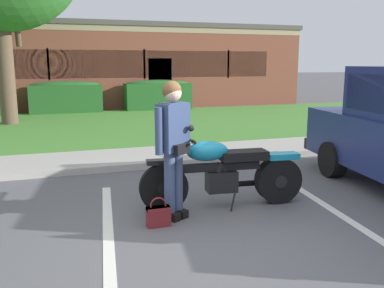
% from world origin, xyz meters
% --- Properties ---
extents(ground_plane, '(140.00, 140.00, 0.00)m').
position_xyz_m(ground_plane, '(0.00, 0.00, 0.00)').
color(ground_plane, '#565659').
extents(curb_strip, '(60.00, 0.20, 0.12)m').
position_xyz_m(curb_strip, '(0.00, 3.39, 0.06)').
color(curb_strip, '#ADA89E').
rests_on(curb_strip, ground).
extents(concrete_walk, '(60.00, 1.50, 0.08)m').
position_xyz_m(concrete_walk, '(0.00, 4.24, 0.04)').
color(concrete_walk, '#ADA89E').
rests_on(concrete_walk, ground).
extents(grass_lawn, '(60.00, 7.76, 0.06)m').
position_xyz_m(grass_lawn, '(0.00, 8.87, 0.03)').
color(grass_lawn, '#478433').
rests_on(grass_lawn, ground).
extents(stall_stripe_0, '(0.61, 4.39, 0.01)m').
position_xyz_m(stall_stripe_0, '(-1.06, 0.20, 0.00)').
color(stall_stripe_0, silver).
rests_on(stall_stripe_0, ground).
extents(stall_stripe_1, '(0.61, 4.39, 0.01)m').
position_xyz_m(stall_stripe_1, '(1.87, 0.20, 0.00)').
color(stall_stripe_1, silver).
rests_on(stall_stripe_1, ground).
extents(motorcycle, '(2.24, 0.82, 1.18)m').
position_xyz_m(motorcycle, '(0.66, 1.00, 0.48)').
color(motorcycle, black).
rests_on(motorcycle, ground).
extents(rider_person, '(0.51, 0.40, 1.70)m').
position_xyz_m(rider_person, '(-0.17, 0.82, 0.99)').
color(rider_person, black).
rests_on(rider_person, ground).
extents(handbag, '(0.28, 0.13, 0.36)m').
position_xyz_m(handbag, '(-0.42, 0.61, 0.14)').
color(handbag, maroon).
rests_on(handbag, ground).
extents(hedge_center_left, '(2.65, 0.90, 1.24)m').
position_xyz_m(hedge_center_left, '(-1.03, 12.65, 0.65)').
color(hedge_center_left, '#235623').
rests_on(hedge_center_left, ground).
extents(hedge_center_right, '(2.66, 0.90, 1.24)m').
position_xyz_m(hedge_center_right, '(2.56, 12.65, 0.65)').
color(hedge_center_right, '#235623').
rests_on(hedge_center_right, ground).
extents(brick_building, '(22.23, 11.19, 3.58)m').
position_xyz_m(brick_building, '(-1.59, 18.76, 1.79)').
color(brick_building, brown).
rests_on(brick_building, ground).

